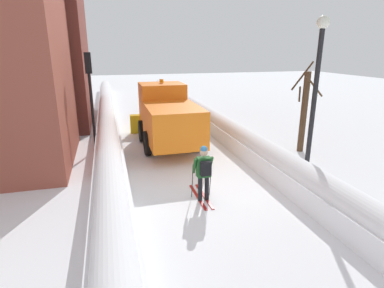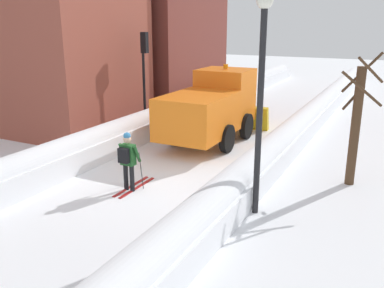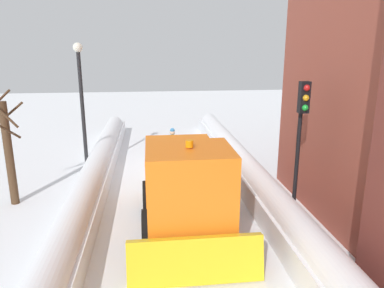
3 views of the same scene
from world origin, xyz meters
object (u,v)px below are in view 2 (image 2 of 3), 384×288
at_px(street_lamp, 261,81).
at_px(bare_tree_near, 356,123).
at_px(traffic_light_pole, 145,63).
at_px(skier, 128,159).
at_px(plow_truck, 212,107).

xyz_separation_m(street_lamp, bare_tree_near, (1.99, 3.27, -1.53)).
bearing_deg(traffic_light_pole, skier, -61.44).
distance_m(skier, street_lamp, 4.60).
relative_size(plow_truck, skier, 3.31).
bearing_deg(street_lamp, plow_truck, 123.96).
distance_m(skier, bare_tree_near, 6.91).
bearing_deg(plow_truck, street_lamp, -56.04).
xyz_separation_m(skier, street_lamp, (3.86, 0.29, 2.49)).
relative_size(traffic_light_pole, street_lamp, 0.80).
xyz_separation_m(plow_truck, bare_tree_near, (5.82, -2.42, 0.49)).
xyz_separation_m(skier, bare_tree_near, (5.85, 3.56, 0.97)).
bearing_deg(skier, plow_truck, 89.70).
height_order(plow_truck, bare_tree_near, bare_tree_near).
bearing_deg(traffic_light_pole, bare_tree_near, -16.05).
distance_m(plow_truck, bare_tree_near, 6.32).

